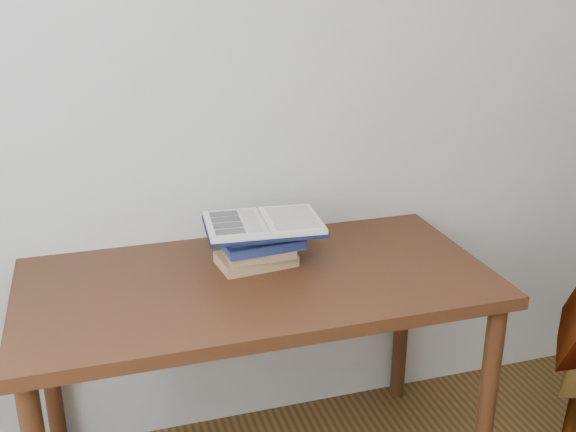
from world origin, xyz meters
name	(u,v)px	position (x,y,z in m)	size (l,w,h in m)	color
room_shell	(528,101)	(-0.08, 0.01, 1.63)	(3.54, 3.54, 2.62)	beige
desk	(258,303)	(0.01, 1.38, 0.71)	(1.50, 0.75, 0.80)	#411C10
book_stack	(258,247)	(0.03, 1.47, 0.86)	(0.28, 0.21, 0.13)	#986F4E
open_book	(264,224)	(0.05, 1.47, 0.94)	(0.40, 0.29, 0.03)	black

